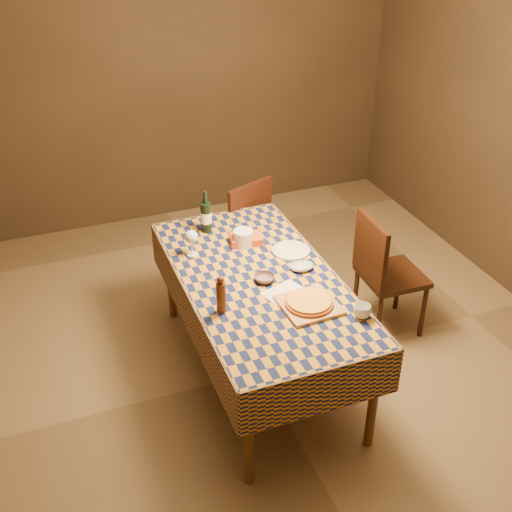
% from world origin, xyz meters
% --- Properties ---
extents(room, '(5.00, 5.10, 2.70)m').
position_xyz_m(room, '(0.00, 0.00, 1.35)').
color(room, brown).
rests_on(room, ground).
extents(dining_table, '(0.94, 1.84, 0.77)m').
position_xyz_m(dining_table, '(0.00, 0.00, 0.69)').
color(dining_table, brown).
rests_on(dining_table, ground).
extents(cutting_board, '(0.33, 0.33, 0.02)m').
position_xyz_m(cutting_board, '(0.16, -0.39, 0.78)').
color(cutting_board, '#A67A4E').
rests_on(cutting_board, dining_table).
extents(pizza, '(0.31, 0.31, 0.03)m').
position_xyz_m(pizza, '(0.16, -0.39, 0.80)').
color(pizza, '#974419').
rests_on(pizza, cutting_board).
extents(pepper_mill, '(0.07, 0.07, 0.24)m').
position_xyz_m(pepper_mill, '(-0.33, -0.25, 0.88)').
color(pepper_mill, '#4E2412').
rests_on(pepper_mill, dining_table).
extents(bowl, '(0.14, 0.14, 0.04)m').
position_xyz_m(bowl, '(0.02, -0.05, 0.79)').
color(bowl, '#654D55').
rests_on(bowl, dining_table).
extents(wine_glass, '(0.10, 0.10, 0.18)m').
position_xyz_m(wine_glass, '(-0.31, 0.42, 0.90)').
color(wine_glass, silver).
rests_on(wine_glass, dining_table).
extents(wine_bottle, '(0.08, 0.08, 0.31)m').
position_xyz_m(wine_bottle, '(-0.13, 0.68, 0.88)').
color(wine_bottle, black).
rests_on(wine_bottle, dining_table).
extents(deli_tub, '(0.16, 0.16, 0.11)m').
position_xyz_m(deli_tub, '(0.05, 0.41, 0.83)').
color(deli_tub, silver).
rests_on(deli_tub, dining_table).
extents(takeout_container, '(0.23, 0.18, 0.05)m').
position_xyz_m(takeout_container, '(0.07, 0.43, 0.80)').
color(takeout_container, '#BE4419').
rests_on(takeout_container, dining_table).
extents(white_plate, '(0.26, 0.26, 0.01)m').
position_xyz_m(white_plate, '(0.31, 0.22, 0.78)').
color(white_plate, silver).
rests_on(white_plate, dining_table).
extents(tumbler, '(0.13, 0.13, 0.08)m').
position_xyz_m(tumbler, '(0.40, -0.59, 0.81)').
color(tumbler, silver).
rests_on(tumbler, dining_table).
extents(flour_patch, '(0.29, 0.25, 0.00)m').
position_xyz_m(flour_patch, '(0.09, -0.21, 0.77)').
color(flour_patch, white).
rests_on(flour_patch, dining_table).
extents(flour_bag, '(0.18, 0.15, 0.05)m').
position_xyz_m(flour_bag, '(0.29, -0.01, 0.79)').
color(flour_bag, '#A3B4D1').
rests_on(flour_bag, dining_table).
extents(chair_far, '(0.55, 0.55, 0.93)m').
position_xyz_m(chair_far, '(0.27, 1.08, 0.52)').
color(chair_far, black).
rests_on(chair_far, ground).
extents(chair_right, '(0.44, 0.44, 0.93)m').
position_xyz_m(chair_right, '(0.99, 0.13, 0.52)').
color(chair_right, black).
rests_on(chair_right, ground).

